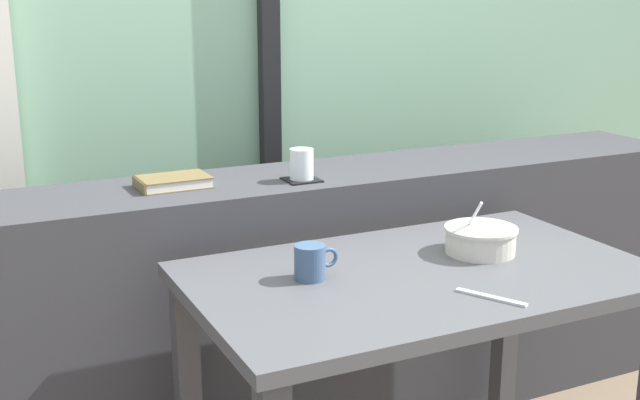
% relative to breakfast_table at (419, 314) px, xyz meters
% --- Properties ---
extents(window_divider_post, '(0.07, 0.05, 2.60)m').
position_rel_breakfast_table_xyz_m(window_divider_post, '(0.09, 1.19, 0.69)').
color(window_divider_post, black).
rests_on(window_divider_post, ground).
extents(dark_console_ledge, '(2.80, 0.39, 0.86)m').
position_rel_breakfast_table_xyz_m(dark_console_ledge, '(-0.06, 0.60, -0.19)').
color(dark_console_ledge, '#38383D').
rests_on(dark_console_ledge, ground).
extents(breakfast_table, '(1.14, 0.69, 0.73)m').
position_rel_breakfast_table_xyz_m(breakfast_table, '(0.00, 0.00, 0.00)').
color(breakfast_table, '#414145').
rests_on(breakfast_table, ground).
extents(coaster_square, '(0.10, 0.10, 0.00)m').
position_rel_breakfast_table_xyz_m(coaster_square, '(-0.08, 0.53, 0.24)').
color(coaster_square, black).
rests_on(coaster_square, dark_console_ledge).
extents(juice_glass, '(0.07, 0.07, 0.09)m').
position_rel_breakfast_table_xyz_m(juice_glass, '(-0.08, 0.53, 0.29)').
color(juice_glass, white).
rests_on(juice_glass, coaster_square).
extents(closed_book, '(0.20, 0.14, 0.03)m').
position_rel_breakfast_table_xyz_m(closed_book, '(-0.45, 0.61, 0.26)').
color(closed_book, brown).
rests_on(closed_book, dark_console_ledge).
extents(soup_bowl, '(0.19, 0.19, 0.15)m').
position_rel_breakfast_table_xyz_m(soup_bowl, '(0.22, 0.05, 0.15)').
color(soup_bowl, beige).
rests_on(soup_bowl, breakfast_table).
extents(fork_utensil, '(0.09, 0.16, 0.01)m').
position_rel_breakfast_table_xyz_m(fork_utensil, '(0.04, -0.23, 0.12)').
color(fork_utensil, silver).
rests_on(fork_utensil, breakfast_table).
extents(ceramic_mug, '(0.11, 0.08, 0.08)m').
position_rel_breakfast_table_xyz_m(ceramic_mug, '(-0.27, 0.07, 0.16)').
color(ceramic_mug, '#3D567A').
rests_on(ceramic_mug, breakfast_table).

